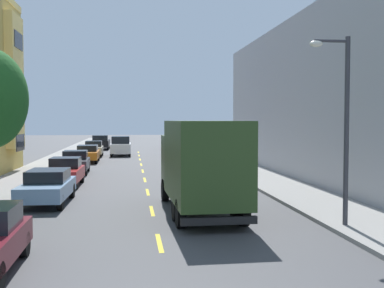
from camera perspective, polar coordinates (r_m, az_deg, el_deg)
ground_plane at (r=37.15m, az=-5.87°, el=-2.67°), size 160.00×160.00×0.00m
sidewalk_left at (r=35.70m, az=-17.28°, el=-2.89°), size 3.20×120.00×0.14m
sidewalk_right at (r=36.02m, az=5.58°, el=-2.73°), size 3.20×120.00×0.14m
lane_centerline_dashes at (r=31.68m, az=-5.65°, el=-3.61°), size 0.14×47.20×0.01m
apartment_block_opposite at (r=30.65m, az=21.20°, el=5.04°), size 10.00×36.00×9.67m
street_lamp at (r=16.47m, az=17.03°, el=3.23°), size 1.35×0.28×6.06m
delivery_box_truck at (r=18.41m, az=1.03°, el=-2.09°), size 2.57×7.56×3.51m
parked_pickup_black at (r=59.88m, az=-10.56°, el=0.17°), size 2.01×5.30×1.73m
parked_suv_navy at (r=60.41m, az=-2.17°, el=0.39°), size 2.00×4.82×1.93m
parked_hatchback_teal at (r=48.94m, az=-1.06°, el=-0.45°), size 1.86×4.05×1.50m
parked_hatchback_red at (r=27.26m, az=-14.59°, el=-3.14°), size 1.80×4.02×1.50m
parked_sedan_orange at (r=41.85m, az=-12.05°, el=-1.08°), size 1.85×4.52×1.43m
parked_hatchback_charcoal at (r=33.31m, az=-13.45°, el=-2.06°), size 1.83×4.04×1.50m
parked_hatchback_champagne at (r=48.43m, az=-11.38°, el=-0.54°), size 1.79×4.02×1.50m
parked_sedan_sky at (r=21.64m, az=-16.46°, el=-4.72°), size 1.91×4.54×1.43m
moving_white_sedan at (r=49.05m, az=-8.29°, el=-0.20°), size 1.95×4.80×1.93m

